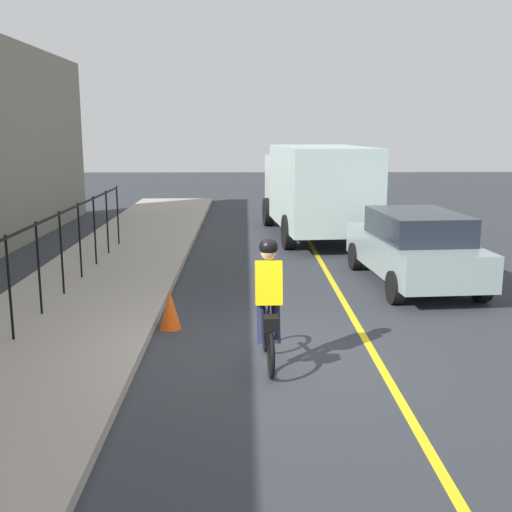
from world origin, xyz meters
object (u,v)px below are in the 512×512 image
object	(u,v)px
traffic_cone_near	(170,310)
box_truck_background	(316,187)
patrol_sedan	(414,247)
cyclist_lead	(268,303)

from	to	relation	value
traffic_cone_near	box_truck_background	bearing A→B (deg)	-20.73
patrol_sedan	traffic_cone_near	size ratio (longest dim) A/B	6.92
box_truck_background	traffic_cone_near	xyz separation A→B (m)	(-8.96, 3.39, -1.22)
cyclist_lead	box_truck_background	bearing A→B (deg)	-12.14
cyclist_lead	traffic_cone_near	size ratio (longest dim) A/B	2.79
cyclist_lead	box_truck_background	distance (m)	10.83
patrol_sedan	box_truck_background	world-z (taller)	box_truck_background
patrol_sedan	box_truck_background	distance (m)	6.23
box_truck_background	traffic_cone_near	bearing A→B (deg)	153.86
box_truck_background	cyclist_lead	bearing A→B (deg)	164.86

